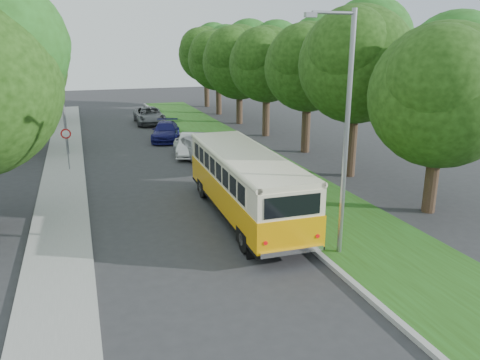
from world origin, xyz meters
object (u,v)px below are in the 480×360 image
object	(u,v)px
lamppost_far	(60,91)
car_blue	(166,131)
car_white	(192,145)
lamppost_near	(344,129)
vintage_bus	(245,185)
car_silver	(197,148)
car_grey	(149,115)

from	to	relation	value
lamppost_far	car_blue	xyz separation A→B (m)	(6.95, 2.85, -3.45)
car_white	car_blue	world-z (taller)	car_white
lamppost_near	car_white	bearing A→B (deg)	94.46
lamppost_far	car_blue	bearing A→B (deg)	22.27
vintage_bus	car_silver	bearing A→B (deg)	88.20
lamppost_far	car_white	bearing A→B (deg)	-18.00
car_grey	car_blue	bearing A→B (deg)	-88.11
car_blue	lamppost_far	bearing A→B (deg)	-142.88
lamppost_far	car_grey	size ratio (longest dim) A/B	1.43
lamppost_far	vintage_bus	xyz separation A→B (m)	(7.13, -14.14, -2.70)
vintage_bus	car_grey	distance (m)	24.76
lamppost_far	car_white	world-z (taller)	lamppost_far
car_blue	vintage_bus	bearing A→B (deg)	-74.52
car_white	lamppost_far	bearing A→B (deg)	-177.58
lamppost_far	vintage_bus	distance (m)	16.07
car_white	car_grey	world-z (taller)	car_grey
car_silver	vintage_bus	bearing A→B (deg)	-104.55
vintage_bus	car_white	size ratio (longest dim) A/B	2.29
lamppost_far	car_grey	xyz separation A→B (m)	(6.90, 10.61, -3.39)
lamppost_near	vintage_bus	xyz separation A→B (m)	(-1.77, 4.36, -2.95)
car_white	car_blue	bearing A→B (deg)	118.00
car_grey	vintage_bus	bearing A→B (deg)	-87.94
car_white	lamppost_near	bearing A→B (deg)	-65.12
lamppost_far	car_silver	distance (m)	9.23
vintage_bus	lamppost_far	bearing A→B (deg)	118.10
car_silver	car_grey	xyz separation A→B (m)	(-0.80, 14.42, -0.02)
lamppost_near	lamppost_far	size ratio (longest dim) A/B	1.07
car_white	car_blue	distance (m)	5.38
car_blue	car_grey	distance (m)	7.76
vintage_bus	car_white	xyz separation A→B (m)	(0.52, 11.66, -0.73)
vintage_bus	car_blue	world-z (taller)	vintage_bus
car_white	car_grey	distance (m)	13.12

